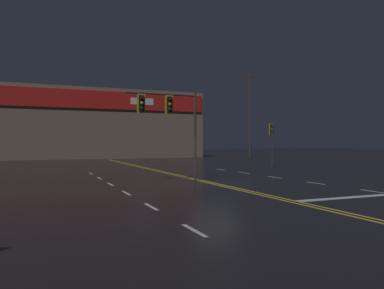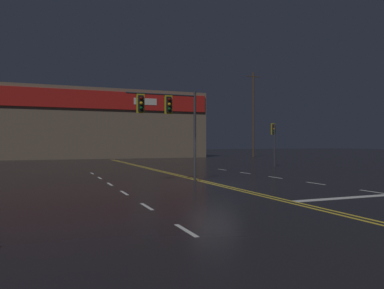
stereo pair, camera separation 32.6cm
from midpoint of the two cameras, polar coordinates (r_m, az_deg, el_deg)
ground_plane at (r=19.26m, az=3.81°, el=-5.99°), size 200.00×200.00×0.00m
road_markings at (r=18.64m, az=8.02°, el=-6.19°), size 14.75×60.00×0.01m
traffic_signal_median at (r=20.03m, az=-3.36°, el=4.94°), size 3.88×0.36×4.93m
traffic_signal_corner_northeast at (r=33.69m, az=12.62°, el=1.45°), size 0.42×0.36×3.82m
building_backdrop at (r=55.53m, az=-13.27°, el=2.93°), size 28.26×10.23×9.40m
utility_pole_row at (r=49.73m, az=-11.96°, el=5.11°), size 46.32×0.26×12.73m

